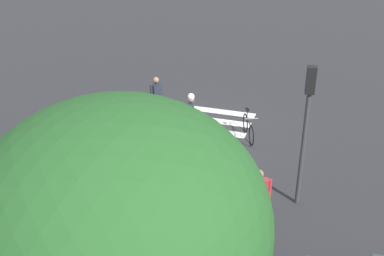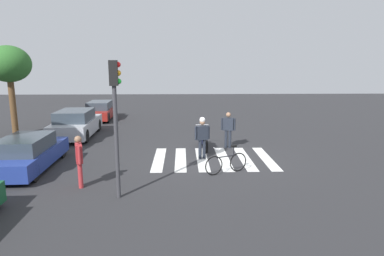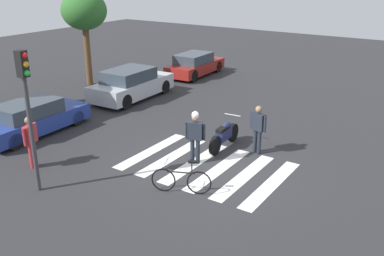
# 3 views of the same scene
# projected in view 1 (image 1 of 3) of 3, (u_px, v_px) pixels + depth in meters

# --- Properties ---
(ground_plane) EXTENTS (60.00, 60.00, 0.00)m
(ground_plane) POSITION_uv_depth(u_px,v_px,m) (195.00, 134.00, 17.08)
(ground_plane) COLOR #2B2B2D
(police_motorcycle) EXTENTS (2.09, 0.62, 1.05)m
(police_motorcycle) POSITION_uv_depth(u_px,v_px,m) (150.00, 120.00, 17.08)
(police_motorcycle) COLOR black
(police_motorcycle) RESTS_ON ground_plane
(leaning_bicycle) EXTENTS (0.74, 1.60, 1.01)m
(leaning_bicycle) POSITION_uv_depth(u_px,v_px,m) (248.00, 128.00, 16.67)
(leaning_bicycle) COLOR black
(leaning_bicycle) RESTS_ON ground_plane
(officer_on_foot) EXTENTS (0.35, 0.64, 1.77)m
(officer_on_foot) POSITION_uv_depth(u_px,v_px,m) (191.00, 114.00, 16.25)
(officer_on_foot) COLOR #1E232D
(officer_on_foot) RESTS_ON ground_plane
(officer_by_motorcycle) EXTENTS (0.32, 0.66, 1.70)m
(officer_by_motorcycle) POSITION_uv_depth(u_px,v_px,m) (156.00, 95.00, 17.92)
(officer_by_motorcycle) COLOR #1E232D
(officer_by_motorcycle) RESTS_ON ground_plane
(pedestrian_bystander) EXTENTS (0.64, 0.35, 1.69)m
(pedestrian_bystander) POSITION_uv_depth(u_px,v_px,m) (258.00, 195.00, 11.90)
(pedestrian_bystander) COLOR #B22D33
(pedestrian_bystander) RESTS_ON ground_plane
(crosswalk_stripes) EXTENTS (3.53, 4.95, 0.01)m
(crosswalk_stripes) POSITION_uv_depth(u_px,v_px,m) (195.00, 134.00, 17.08)
(crosswalk_stripes) COLOR silver
(crosswalk_stripes) RESTS_ON ground_plane
(car_blue_hatchback) EXTENTS (4.42, 1.83, 1.29)m
(car_blue_hatchback) POSITION_uv_depth(u_px,v_px,m) (150.00, 254.00, 10.44)
(car_blue_hatchback) COLOR black
(car_blue_hatchback) RESTS_ON ground_plane
(traffic_light_pole) EXTENTS (0.27, 0.34, 4.02)m
(traffic_light_pole) POSITION_uv_depth(u_px,v_px,m) (307.00, 115.00, 12.08)
(traffic_light_pole) COLOR #38383D
(traffic_light_pole) RESTS_ON ground_plane
(street_tree_mid) EXTENTS (3.46, 3.46, 5.87)m
(street_tree_mid) POSITION_uv_depth(u_px,v_px,m) (120.00, 227.00, 5.33)
(street_tree_mid) COLOR brown
(street_tree_mid) RESTS_ON ground_plane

